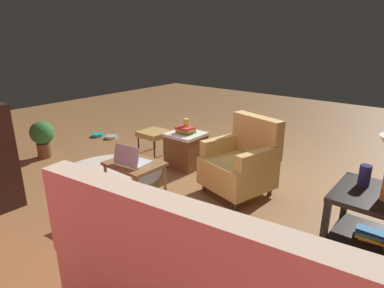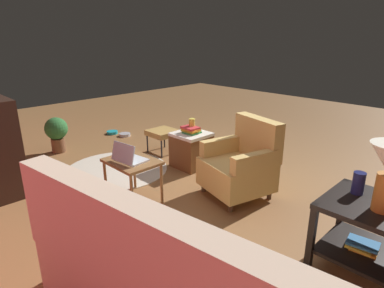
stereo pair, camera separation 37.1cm
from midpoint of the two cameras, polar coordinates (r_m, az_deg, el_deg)
The scene contains 17 objects.
ground at distance 4.26m, azimuth 6.16°, elevation -5.57°, with size 12.00×12.00×0.00m, color olive.
couch at distance 2.09m, azimuth 2.93°, elevation -23.80°, with size 1.99×1.08×1.00m.
armchair at distance 3.69m, azimuth 11.45°, elevation -3.62°, with size 0.81×0.82×0.87m.
side_table at distance 2.95m, azimuth 31.67°, elevation -12.20°, with size 0.64×0.64×0.55m.
small_vase at distance 2.95m, azimuth 30.47°, elevation -6.01°, with size 0.09×0.09×0.18m, color navy.
book_stack_shelf at distance 3.03m, azimuth 31.02°, elevation -15.16°, with size 0.24×0.20×0.06m.
laptop_desk at distance 3.48m, azimuth -7.45°, elevation -3.79°, with size 0.56×0.44×0.48m.
laptop at distance 3.41m, azimuth -8.03°, elevation -2.34°, with size 0.35×0.29×0.21m.
wicker_hamper at distance 4.45m, azimuth 2.26°, elevation -1.03°, with size 0.45×0.45×0.48m.
book_stack_hamper at distance 4.36m, azimuth 2.24°, elevation 2.47°, with size 0.25×0.21×0.09m.
yellow_mug at distance 4.37m, azimuth 2.42°, elevation 3.79°, with size 0.08×0.08×0.10m, color #E5D14C.
tv_remote at distance 4.50m, azimuth 2.07°, elevation 2.53°, with size 0.05×0.16×0.02m, color #262628.
ottoman at distance 4.95m, azimuth -3.03°, elevation 1.87°, with size 0.40×0.40×0.36m.
circular_rug at distance 4.49m, azimuth -10.81°, elevation -4.41°, with size 1.36×1.36×0.01m, color beige.
pet_bowl_steel at distance 5.94m, azimuth -9.98°, elevation 1.60°, with size 0.20×0.20×0.05m, color silver.
pet_bowl_teal at distance 6.13m, azimuth -12.15°, elevation 1.98°, with size 0.20×0.20×0.05m, color teal.
potted_plant at distance 5.31m, azimuth -20.85°, elevation 2.02°, with size 0.34×0.34×0.55m.
Camera 2 is at (-2.56, 2.91, 1.74)m, focal length 30.41 mm.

